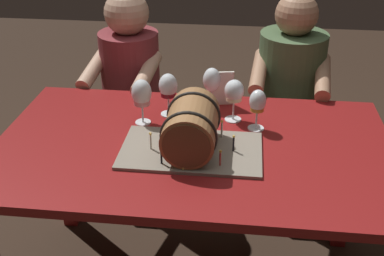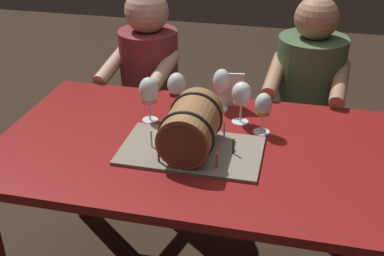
% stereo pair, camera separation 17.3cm
% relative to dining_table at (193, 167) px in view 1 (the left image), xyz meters
% --- Properties ---
extents(dining_table, '(1.50, 0.89, 0.76)m').
position_rel_dining_table_xyz_m(dining_table, '(0.00, 0.00, 0.00)').
color(dining_table, maroon).
rests_on(dining_table, ground).
extents(barrel_cake, '(0.51, 0.30, 0.21)m').
position_rel_dining_table_xyz_m(barrel_cake, '(0.00, -0.06, 0.20)').
color(barrel_cake, gray).
rests_on(barrel_cake, dining_table).
extents(wine_glass_white, '(0.08, 0.08, 0.18)m').
position_rel_dining_table_xyz_m(wine_glass_white, '(0.14, 0.21, 0.23)').
color(wine_glass_white, white).
rests_on(wine_glass_white, dining_table).
extents(wine_glass_red, '(0.08, 0.08, 0.18)m').
position_rel_dining_table_xyz_m(wine_glass_red, '(-0.13, 0.23, 0.23)').
color(wine_glass_red, white).
rests_on(wine_glass_red, dining_table).
extents(wine_glass_rose, '(0.08, 0.08, 0.19)m').
position_rel_dining_table_xyz_m(wine_glass_rose, '(-0.22, 0.14, 0.23)').
color(wine_glass_rose, white).
rests_on(wine_glass_rose, dining_table).
extents(wine_glass_amber, '(0.07, 0.07, 0.17)m').
position_rel_dining_table_xyz_m(wine_glass_amber, '(0.23, 0.15, 0.22)').
color(wine_glass_amber, white).
rests_on(wine_glass_amber, dining_table).
extents(wine_glass_empty, '(0.08, 0.08, 0.18)m').
position_rel_dining_table_xyz_m(wine_glass_empty, '(0.04, 0.32, 0.23)').
color(wine_glass_empty, white).
rests_on(wine_glass_empty, dining_table).
extents(menu_card, '(0.11, 0.05, 0.16)m').
position_rel_dining_table_xyz_m(menu_card, '(0.08, 0.34, 0.19)').
color(menu_card, silver).
rests_on(menu_card, dining_table).
extents(person_seated_left, '(0.38, 0.48, 1.15)m').
position_rel_dining_table_xyz_m(person_seated_left, '(-0.41, 0.71, -0.13)').
color(person_seated_left, '#4C1B1E').
rests_on(person_seated_left, ground).
extents(person_seated_right, '(0.39, 0.48, 1.16)m').
position_rel_dining_table_xyz_m(person_seated_right, '(0.41, 0.71, -0.12)').
color(person_seated_right, '#2A3A24').
rests_on(person_seated_right, ground).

